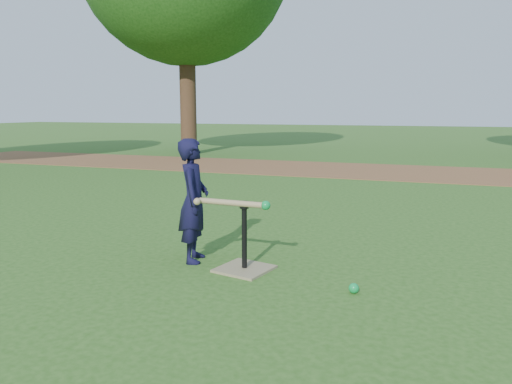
% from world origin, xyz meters
% --- Properties ---
extents(ground, '(80.00, 80.00, 0.00)m').
position_xyz_m(ground, '(0.00, 0.00, 0.00)').
color(ground, '#285116').
rests_on(ground, ground).
extents(dirt_strip, '(24.00, 3.00, 0.01)m').
position_xyz_m(dirt_strip, '(0.00, 7.50, 0.01)').
color(dirt_strip, brown).
rests_on(dirt_strip, ground).
extents(child, '(0.39, 0.48, 1.14)m').
position_xyz_m(child, '(-0.80, 0.05, 0.57)').
color(child, black).
rests_on(child, ground).
extents(wiffle_ball_ground, '(0.08, 0.08, 0.08)m').
position_xyz_m(wiffle_ball_ground, '(0.73, -0.29, 0.04)').
color(wiffle_ball_ground, '#0D9540').
rests_on(wiffle_ball_ground, ground).
extents(batting_tee, '(0.52, 0.52, 0.61)m').
position_xyz_m(batting_tee, '(-0.26, -0.06, 0.11)').
color(batting_tee, '#8B7D58').
rests_on(batting_tee, ground).
extents(swing_action, '(0.70, 0.12, 0.08)m').
position_xyz_m(swing_action, '(-0.35, -0.08, 0.60)').
color(swing_action, tan).
rests_on(swing_action, ground).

